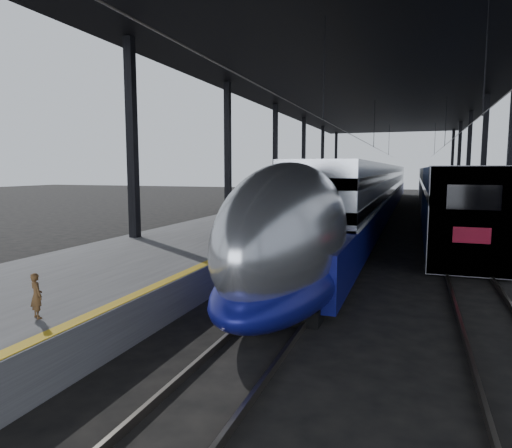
% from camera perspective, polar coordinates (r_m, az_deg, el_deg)
% --- Properties ---
extents(ground, '(160.00, 160.00, 0.00)m').
position_cam_1_polar(ground, '(12.73, -5.47, -10.53)').
color(ground, black).
rests_on(ground, ground).
extents(platform, '(6.00, 80.00, 1.00)m').
position_cam_1_polar(platform, '(32.36, 3.71, 1.00)').
color(platform, '#4C4C4F').
rests_on(platform, ground).
extents(yellow_strip, '(0.30, 80.00, 0.01)m').
position_cam_1_polar(yellow_strip, '(31.68, 8.60, 1.73)').
color(yellow_strip, gold).
rests_on(yellow_strip, platform).
extents(rails, '(6.52, 80.00, 0.16)m').
position_cam_1_polar(rails, '(31.25, 17.98, -0.30)').
color(rails, slate).
rests_on(rails, ground).
extents(canopy, '(18.00, 75.00, 9.47)m').
position_cam_1_polar(canopy, '(31.64, 13.71, 16.35)').
color(canopy, black).
rests_on(canopy, ground).
extents(tgv_train, '(2.88, 65.20, 4.13)m').
position_cam_1_polar(tgv_train, '(39.31, 14.72, 3.92)').
color(tgv_train, '#A9ABB0').
rests_on(tgv_train, ground).
extents(second_train, '(2.85, 56.05, 3.92)m').
position_cam_1_polar(second_train, '(44.41, 21.72, 4.04)').
color(second_train, navy).
rests_on(second_train, ground).
extents(child, '(0.37, 0.32, 0.87)m').
position_cam_1_polar(child, '(9.61, -25.75, -8.07)').
color(child, '#4F341A').
rests_on(child, platform).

